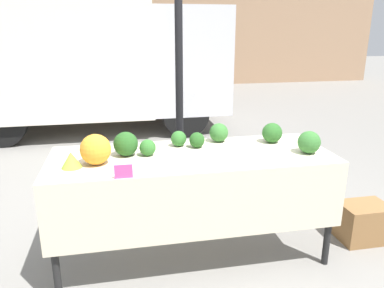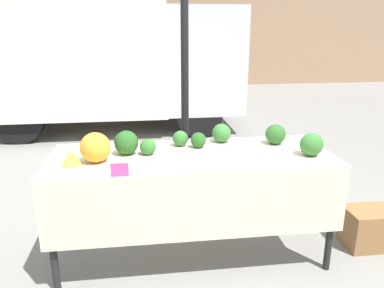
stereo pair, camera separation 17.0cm
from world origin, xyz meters
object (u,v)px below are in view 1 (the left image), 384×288
orange_cauliflower (96,149)px  produce_crate (363,222)px  price_sign (123,172)px  parked_truck (88,46)px

orange_cauliflower → produce_crate: size_ratio=0.53×
price_sign → produce_crate: bearing=8.8°
price_sign → orange_cauliflower: bearing=120.9°
parked_truck → price_sign: 4.65m
parked_truck → price_sign: size_ratio=37.99×
orange_cauliflower → produce_crate: bearing=0.2°
parked_truck → orange_cauliflower: parked_truck is taller
parked_truck → orange_cauliflower: 4.33m
orange_cauliflower → price_sign: 0.35m
parked_truck → orange_cauliflower: size_ratio=20.45×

